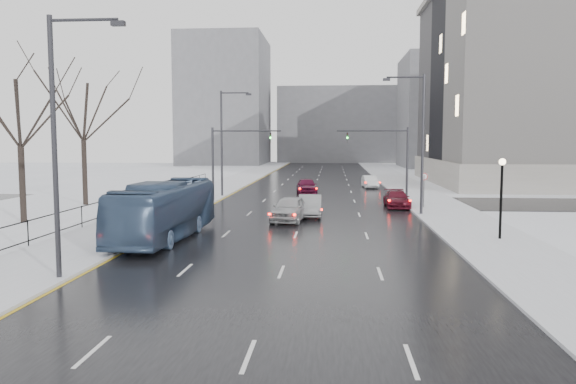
% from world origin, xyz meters
% --- Properties ---
extents(road, '(16.00, 150.00, 0.04)m').
position_xyz_m(road, '(0.00, 60.00, 0.02)').
color(road, black).
rests_on(road, ground).
extents(cross_road, '(130.00, 10.00, 0.04)m').
position_xyz_m(cross_road, '(0.00, 48.00, 0.02)').
color(cross_road, black).
rests_on(cross_road, ground).
extents(sidewalk_left, '(5.00, 150.00, 0.16)m').
position_xyz_m(sidewalk_left, '(-10.50, 60.00, 0.08)').
color(sidewalk_left, silver).
rests_on(sidewalk_left, ground).
extents(sidewalk_right, '(5.00, 150.00, 0.16)m').
position_xyz_m(sidewalk_right, '(10.50, 60.00, 0.08)').
color(sidewalk_right, silver).
rests_on(sidewalk_right, ground).
extents(park_strip, '(14.00, 150.00, 0.12)m').
position_xyz_m(park_strip, '(-20.00, 60.00, 0.06)').
color(park_strip, white).
rests_on(park_strip, ground).
extents(tree_park_d, '(8.75, 8.75, 12.50)m').
position_xyz_m(tree_park_d, '(-17.80, 34.00, 0.00)').
color(tree_park_d, black).
rests_on(tree_park_d, ground).
extents(tree_park_e, '(9.45, 9.45, 13.50)m').
position_xyz_m(tree_park_e, '(-18.20, 44.00, 0.00)').
color(tree_park_e, black).
rests_on(tree_park_e, ground).
extents(iron_fence, '(0.06, 70.00, 1.30)m').
position_xyz_m(iron_fence, '(-13.00, 30.00, 0.91)').
color(iron_fence, black).
rests_on(iron_fence, sidewalk_left).
extents(streetlight_r_mid, '(2.95, 0.25, 10.00)m').
position_xyz_m(streetlight_r_mid, '(8.17, 40.00, 5.62)').
color(streetlight_r_mid, '#2D2D33').
rests_on(streetlight_r_mid, ground).
extents(streetlight_l_near, '(2.95, 0.25, 10.00)m').
position_xyz_m(streetlight_l_near, '(-8.17, 20.00, 5.62)').
color(streetlight_l_near, '#2D2D33').
rests_on(streetlight_l_near, ground).
extents(streetlight_l_far, '(2.95, 0.25, 10.00)m').
position_xyz_m(streetlight_l_far, '(-8.17, 52.00, 5.62)').
color(streetlight_l_far, '#2D2D33').
rests_on(streetlight_l_far, ground).
extents(lamppost_r_mid, '(0.36, 0.36, 4.28)m').
position_xyz_m(lamppost_r_mid, '(11.00, 30.00, 2.94)').
color(lamppost_r_mid, black).
rests_on(lamppost_r_mid, sidewalk_right).
extents(mast_signal_right, '(6.10, 0.33, 6.50)m').
position_xyz_m(mast_signal_right, '(7.33, 48.00, 4.11)').
color(mast_signal_right, '#2D2D33').
rests_on(mast_signal_right, ground).
extents(mast_signal_left, '(6.10, 0.33, 6.50)m').
position_xyz_m(mast_signal_left, '(-7.33, 48.00, 4.11)').
color(mast_signal_left, '#2D2D33').
rests_on(mast_signal_left, ground).
extents(no_uturn_sign, '(0.60, 0.06, 2.70)m').
position_xyz_m(no_uturn_sign, '(9.20, 44.00, 2.30)').
color(no_uturn_sign, '#2D2D33').
rests_on(no_uturn_sign, sidewalk_right).
extents(bldg_far_right, '(24.00, 20.00, 22.00)m').
position_xyz_m(bldg_far_right, '(28.00, 115.00, 11.00)').
color(bldg_far_right, slate).
rests_on(bldg_far_right, ground).
extents(bldg_far_left, '(18.00, 22.00, 28.00)m').
position_xyz_m(bldg_far_left, '(-22.00, 125.00, 14.00)').
color(bldg_far_left, slate).
rests_on(bldg_far_left, ground).
extents(bldg_far_center, '(30.00, 18.00, 18.00)m').
position_xyz_m(bldg_far_center, '(4.00, 140.00, 9.00)').
color(bldg_far_center, slate).
rests_on(bldg_far_center, ground).
extents(bus, '(3.04, 11.34, 3.13)m').
position_xyz_m(bus, '(-7.00, 29.23, 1.61)').
color(bus, '#394F70').
rests_on(bus, road).
extents(sedan_center_near, '(2.59, 5.09, 1.66)m').
position_xyz_m(sedan_center_near, '(-0.76, 36.37, 0.87)').
color(sedan_center_near, '#A3A4A7').
rests_on(sedan_center_near, road).
extents(sedan_right_near, '(1.67, 4.61, 1.51)m').
position_xyz_m(sedan_right_near, '(0.50, 38.82, 0.80)').
color(sedan_right_near, gray).
rests_on(sedan_right_near, road).
extents(sedan_right_far, '(1.91, 4.64, 1.34)m').
position_xyz_m(sedan_right_far, '(7.20, 44.71, 0.71)').
color(sedan_right_far, '#530E1C').
rests_on(sedan_right_far, road).
extents(sedan_center_far, '(2.43, 4.94, 1.62)m').
position_xyz_m(sedan_center_far, '(-0.50, 55.22, 0.85)').
color(sedan_center_far, '#500D29').
rests_on(sedan_center_far, road).
extents(sedan_right_distant, '(1.83, 4.30, 1.38)m').
position_xyz_m(sedan_right_distant, '(6.28, 63.11, 0.73)').
color(sedan_right_distant, white).
rests_on(sedan_right_distant, road).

